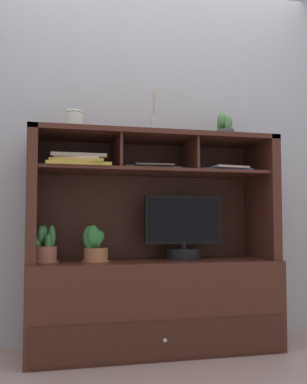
{
  "coord_description": "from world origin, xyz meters",
  "views": [
    {
      "loc": [
        -0.69,
        -2.83,
        0.79
      ],
      "look_at": [
        0.0,
        0.0,
        0.98
      ],
      "focal_mm": 43.08,
      "sensor_mm": 36.0,
      "label": 1
    }
  ],
  "objects_px": {
    "tv_monitor": "(184,233)",
    "potted_succulent": "(225,128)",
    "diffuser_bottle": "(154,126)",
    "magazine_stack_left": "(77,162)",
    "magazine_stack_right": "(151,168)",
    "potted_fern": "(44,247)",
    "ceramic_vase": "(74,121)",
    "potted_orchid": "(95,246)",
    "media_console": "(153,282)",
    "magazine_stack_centre": "(224,170)"
  },
  "relations": [
    {
      "from": "magazine_stack_centre",
      "to": "magazine_stack_right",
      "type": "bearing_deg",
      "value": 172.52
    },
    {
      "from": "tv_monitor",
      "to": "magazine_stack_centre",
      "type": "height_order",
      "value": "magazine_stack_centre"
    },
    {
      "from": "magazine_stack_right",
      "to": "diffuser_bottle",
      "type": "height_order",
      "value": "diffuser_bottle"
    },
    {
      "from": "media_console",
      "to": "tv_monitor",
      "type": "bearing_deg",
      "value": 2.25
    },
    {
      "from": "magazine_stack_centre",
      "to": "ceramic_vase",
      "type": "distance_m",
      "value": 1.01
    },
    {
      "from": "tv_monitor",
      "to": "diffuser_bottle",
      "type": "distance_m",
      "value": 0.71
    },
    {
      "from": "potted_orchid",
      "to": "magazine_stack_right",
      "type": "xyz_separation_m",
      "value": [
        0.37,
        0.07,
        0.49
      ]
    },
    {
      "from": "magazine_stack_centre",
      "to": "potted_succulent",
      "type": "relative_size",
      "value": 2.01
    },
    {
      "from": "magazine_stack_left",
      "to": "potted_fern",
      "type": "bearing_deg",
      "value": 158.88
    },
    {
      "from": "potted_orchid",
      "to": "magazine_stack_left",
      "type": "relative_size",
      "value": 0.58
    },
    {
      "from": "potted_fern",
      "to": "magazine_stack_centre",
      "type": "distance_m",
      "value": 1.24
    },
    {
      "from": "magazine_stack_centre",
      "to": "ceramic_vase",
      "type": "height_order",
      "value": "ceramic_vase"
    },
    {
      "from": "magazine_stack_right",
      "to": "potted_orchid",
      "type": "bearing_deg",
      "value": -168.81
    },
    {
      "from": "potted_fern",
      "to": "ceramic_vase",
      "type": "xyz_separation_m",
      "value": [
        0.17,
        -0.03,
        0.77
      ]
    },
    {
      "from": "diffuser_bottle",
      "to": "media_console",
      "type": "bearing_deg",
      "value": 90.0
    },
    {
      "from": "media_console",
      "to": "potted_succulent",
      "type": "relative_size",
      "value": 8.68
    },
    {
      "from": "magazine_stack_right",
      "to": "potted_succulent",
      "type": "distance_m",
      "value": 0.58
    },
    {
      "from": "tv_monitor",
      "to": "potted_succulent",
      "type": "bearing_deg",
      "value": 1.97
    },
    {
      "from": "potted_fern",
      "to": "magazine_stack_right",
      "type": "height_order",
      "value": "magazine_stack_right"
    },
    {
      "from": "media_console",
      "to": "ceramic_vase",
      "type": "height_order",
      "value": "ceramic_vase"
    },
    {
      "from": "ceramic_vase",
      "to": "magazine_stack_centre",
      "type": "bearing_deg",
      "value": 0.31
    },
    {
      "from": "media_console",
      "to": "potted_orchid",
      "type": "bearing_deg",
      "value": -175.36
    },
    {
      "from": "magazine_stack_right",
      "to": "magazine_stack_left",
      "type": "bearing_deg",
      "value": -166.84
    },
    {
      "from": "magazine_stack_left",
      "to": "diffuser_bottle",
      "type": "bearing_deg",
      "value": 5.55
    },
    {
      "from": "magazine_stack_centre",
      "to": "tv_monitor",
      "type": "bearing_deg",
      "value": 174.07
    },
    {
      "from": "magazine_stack_left",
      "to": "tv_monitor",
      "type": "bearing_deg",
      "value": 6.45
    },
    {
      "from": "tv_monitor",
      "to": "ceramic_vase",
      "type": "bearing_deg",
      "value": -177.32
    },
    {
      "from": "tv_monitor",
      "to": "magazine_stack_right",
      "type": "bearing_deg",
      "value": 170.53
    },
    {
      "from": "magazine_stack_right",
      "to": "potted_succulent",
      "type": "xyz_separation_m",
      "value": [
        0.5,
        -0.02,
        0.29
      ]
    },
    {
      "from": "media_console",
      "to": "ceramic_vase",
      "type": "xyz_separation_m",
      "value": [
        -0.5,
        -0.03,
        0.99
      ]
    },
    {
      "from": "potted_orchid",
      "to": "ceramic_vase",
      "type": "bearing_deg",
      "value": 177.75
    },
    {
      "from": "tv_monitor",
      "to": "magazine_stack_centre",
      "type": "distance_m",
      "value": 0.49
    },
    {
      "from": "magazine_stack_left",
      "to": "magazine_stack_centre",
      "type": "bearing_deg",
      "value": 2.99
    },
    {
      "from": "potted_orchid",
      "to": "potted_fern",
      "type": "xyz_separation_m",
      "value": [
        -0.3,
        0.03,
        -0.0
      ]
    },
    {
      "from": "magazine_stack_right",
      "to": "ceramic_vase",
      "type": "distance_m",
      "value": 0.57
    },
    {
      "from": "diffuser_bottle",
      "to": "potted_succulent",
      "type": "xyz_separation_m",
      "value": [
        0.5,
        0.04,
        0.02
      ]
    },
    {
      "from": "magazine_stack_left",
      "to": "magazine_stack_right",
      "type": "height_order",
      "value": "magazine_stack_left"
    },
    {
      "from": "tv_monitor",
      "to": "magazine_stack_right",
      "type": "relative_size",
      "value": 1.38
    },
    {
      "from": "magazine_stack_centre",
      "to": "ceramic_vase",
      "type": "relative_size",
      "value": 2.9
    },
    {
      "from": "tv_monitor",
      "to": "ceramic_vase",
      "type": "relative_size",
      "value": 4.12
    },
    {
      "from": "magazine_stack_left",
      "to": "potted_succulent",
      "type": "height_order",
      "value": "potted_succulent"
    },
    {
      "from": "tv_monitor",
      "to": "magazine_stack_left",
      "type": "distance_m",
      "value": 0.82
    },
    {
      "from": "tv_monitor",
      "to": "magazine_stack_centre",
      "type": "xyz_separation_m",
      "value": [
        0.27,
        -0.03,
        0.41
      ]
    },
    {
      "from": "media_console",
      "to": "ceramic_vase",
      "type": "distance_m",
      "value": 1.11
    },
    {
      "from": "magazine_stack_left",
      "to": "magazine_stack_right",
      "type": "bearing_deg",
      "value": 13.16
    },
    {
      "from": "magazine_stack_right",
      "to": "media_console",
      "type": "bearing_deg",
      "value": -84.55
    },
    {
      "from": "media_console",
      "to": "magazine_stack_centre",
      "type": "bearing_deg",
      "value": -2.41
    },
    {
      "from": "potted_fern",
      "to": "magazine_stack_centre",
      "type": "bearing_deg",
      "value": -1.13
    },
    {
      "from": "tv_monitor",
      "to": "potted_orchid",
      "type": "xyz_separation_m",
      "value": [
        -0.57,
        -0.04,
        -0.07
      ]
    },
    {
      "from": "potted_orchid",
      "to": "potted_succulent",
      "type": "xyz_separation_m",
      "value": [
        0.87,
        0.05,
        0.78
      ]
    }
  ]
}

